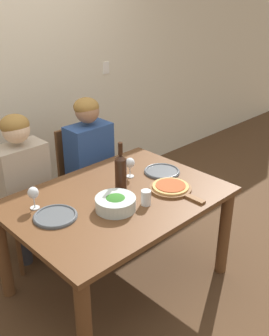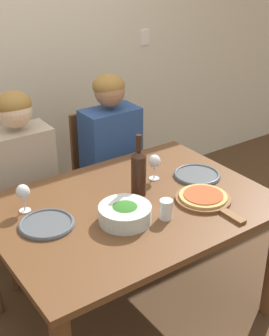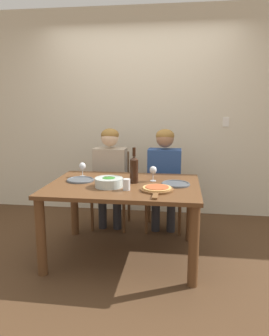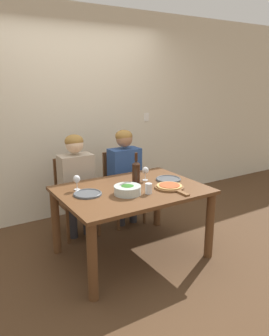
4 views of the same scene
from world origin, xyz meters
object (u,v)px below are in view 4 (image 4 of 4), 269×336
Objects in this scene: person_man at (125,169)px; pizza_on_board at (170,187)px; chair_left at (74,194)px; broccoli_bowl at (127,190)px; water_tumbler at (149,188)px; wine_glass_left at (77,180)px; wine_bottle at (136,173)px; person_woman at (77,177)px; dinner_plate_right at (168,179)px; wine_glass_right at (145,171)px; chair_right at (121,185)px; dinner_plate_left at (88,194)px.

pizza_on_board is (-0.02, -0.93, 0.03)m from person_man.
chair_left reaches higher than pizza_on_board.
broccoli_bowl is 2.57× the size of water_tumbler.
broccoli_bowl is 1.72× the size of wine_glass_left.
broccoli_bowl is (-0.47, -0.85, 0.06)m from person_man.
water_tumbler is at bearing -96.11° from wine_bottle.
water_tumbler reaches higher than pizza_on_board.
person_woman is 4.42× the size of dinner_plate_right.
wine_glass_left is 1.00× the size of wine_glass_right.
wine_bottle is at bearing -152.07° from wine_glass_right.
chair_right is 3.32× the size of dinner_plate_right.
pizza_on_board is at bearing -59.01° from chair_left.
wine_bottle is 2.29× the size of wine_glass_right.
wine_glass_right is at bearing -7.29° from wine_glass_left.
person_woman reaches higher than wine_bottle.
dinner_plate_left is at bearing 178.21° from dinner_plate_right.
broccoli_bowl is at bearing -29.18° from dinner_plate_left.
dinner_plate_left is 2.69× the size of water_tumbler.
person_woman is 0.81m from wine_glass_right.
chair_right is 1.08m from wine_glass_left.
wine_glass_left and wine_glass_right have the same top height.
dinner_plate_right is (0.78, -0.81, 0.27)m from chair_left.
person_woman is 0.79m from wine_bottle.
dinner_plate_right is at bearing 30.10° from water_tumbler.
wine_bottle is (0.38, -0.67, 0.15)m from person_woman.
water_tumbler is at bearing -149.90° from dinner_plate_right.
chair_right is at bearing 0.00° from chair_left.
chair_left is 5.97× the size of wine_glass_left.
dinner_plate_right is 1.80× the size of wine_glass_right.
wine_bottle is 0.37m from pizza_on_board.
broccoli_bowl is at bearing -165.68° from dinner_plate_right.
wine_glass_right is at bearing 152.31° from dinner_plate_right.
water_tumbler is at bearing -105.27° from chair_right.
chair_left is 1.24m from pizza_on_board.
broccoli_bowl is (0.17, -0.96, 0.30)m from chair_left.
chair_right is at bearing 74.73° from water_tumbler.
pizza_on_board is at bearing -91.00° from chair_right.
person_man is 0.93m from pizza_on_board.
person_man is 0.71m from dinner_plate_right.
water_tumbler is (-0.29, -0.94, 0.07)m from person_man.
water_tumbler is (0.18, -0.09, 0.01)m from broccoli_bowl.
person_man is at bearing -9.91° from chair_left.
pizza_on_board is (0.62, -0.93, 0.03)m from person_woman.
wine_bottle reaches higher than pizza_on_board.
wine_bottle is 0.20m from wine_glass_right.
chair_right is 1.13m from water_tumbler.
chair_right is 0.75× the size of person_woman.
chair_left reaches higher than wine_glass_left.
wine_glass_right is (-0.06, 0.35, 0.09)m from pizza_on_board.
dinner_plate_right is at bearing 14.32° from broccoli_bowl.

